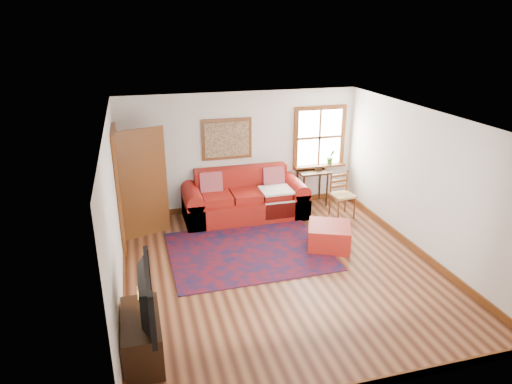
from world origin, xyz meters
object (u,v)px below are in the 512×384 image
object	(u,v)px
side_table	(312,176)
ladder_back_chair	(341,193)
red_leather_sofa	(245,201)
media_cabinet	(142,337)
red_ottoman	(329,236)

from	to	relation	value
side_table	ladder_back_chair	bearing A→B (deg)	-65.91
red_leather_sofa	side_table	distance (m)	1.64
ladder_back_chair	media_cabinet	bearing A→B (deg)	-141.47
red_leather_sofa	media_cabinet	bearing A→B (deg)	-120.23
side_table	ladder_back_chair	size ratio (longest dim) A/B	0.82
red_ottoman	side_table	xyz separation A→B (m)	(0.47, 2.00, 0.43)
red_ottoman	side_table	size ratio (longest dim) A/B	0.95
red_leather_sofa	side_table	size ratio (longest dim) A/B	3.25
ladder_back_chair	red_ottoman	bearing A→B (deg)	-123.02
media_cabinet	red_ottoman	bearing A→B (deg)	31.67
red_ottoman	ladder_back_chair	distance (m)	1.51
red_leather_sofa	ladder_back_chair	xyz separation A→B (m)	(1.93, -0.50, 0.18)
side_table	red_leather_sofa	bearing A→B (deg)	-170.66
red_ottoman	ladder_back_chair	xyz separation A→B (m)	(0.81, 1.24, 0.30)
ladder_back_chair	media_cabinet	size ratio (longest dim) A/B	0.93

